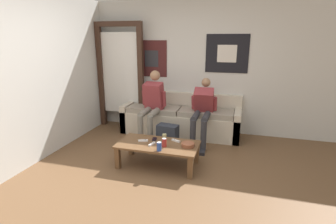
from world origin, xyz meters
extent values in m
plane|color=brown|center=(0.00, 0.00, 0.00)|extent=(18.00, 18.00, 0.00)
cube|color=silver|center=(0.00, 2.38, 1.27)|extent=(10.00, 0.05, 2.55)
cube|color=#471E1E|center=(-0.71, 2.34, 1.43)|extent=(0.64, 0.01, 0.72)
cube|color=#2D2D33|center=(-0.71, 2.33, 1.43)|extent=(0.29, 0.01, 0.32)
cube|color=black|center=(0.78, 2.34, 1.55)|extent=(0.79, 0.01, 0.71)
cube|color=silver|center=(0.78, 2.33, 1.55)|extent=(0.35, 0.01, 0.32)
cube|color=silver|center=(-1.86, 0.00, 1.27)|extent=(0.05, 10.00, 2.55)
cube|color=#382319|center=(-1.78, 2.15, 1.02)|extent=(0.10, 0.10, 2.05)
cube|color=#382319|center=(-0.88, 2.15, 1.02)|extent=(0.10, 0.10, 2.05)
cube|color=#382319|center=(-1.33, 2.15, 2.10)|extent=(1.00, 0.10, 0.10)
cube|color=silver|center=(-1.33, 2.17, 1.13)|extent=(0.82, 0.02, 1.64)
cube|color=beige|center=(-0.02, 2.29, 0.39)|extent=(2.29, 0.13, 0.78)
cube|color=beige|center=(-0.02, 1.96, 0.22)|extent=(2.29, 0.53, 0.43)
cube|color=beige|center=(-1.11, 1.96, 0.28)|extent=(0.12, 0.53, 0.55)
cube|color=beige|center=(1.06, 1.96, 0.28)|extent=(0.12, 0.53, 0.55)
cube|color=gray|center=(-0.54, 1.96, 0.48)|extent=(1.01, 0.49, 0.10)
cube|color=gray|center=(0.49, 1.96, 0.48)|extent=(1.01, 0.49, 0.10)
cube|color=brown|center=(-0.03, 0.63, 0.33)|extent=(1.19, 0.59, 0.03)
cube|color=brown|center=(-0.57, 0.87, 0.16)|extent=(0.07, 0.07, 0.32)
cube|color=brown|center=(0.51, 0.87, 0.16)|extent=(0.07, 0.07, 0.32)
cube|color=brown|center=(-0.57, 0.39, 0.16)|extent=(0.07, 0.07, 0.32)
cube|color=brown|center=(0.51, 0.39, 0.16)|extent=(0.07, 0.07, 0.32)
cylinder|color=gray|center=(-0.57, 1.53, 0.53)|extent=(0.11, 0.44, 0.11)
cylinder|color=gray|center=(-0.57, 1.31, 0.28)|extent=(0.10, 0.10, 0.51)
cube|color=#232328|center=(-0.57, 1.24, 0.03)|extent=(0.11, 0.25, 0.05)
cylinder|color=gray|center=(-0.39, 1.53, 0.53)|extent=(0.11, 0.44, 0.11)
cylinder|color=gray|center=(-0.39, 1.31, 0.28)|extent=(0.10, 0.10, 0.51)
cube|color=#232328|center=(-0.39, 1.24, 0.03)|extent=(0.11, 0.25, 0.05)
cube|color=maroon|center=(-0.48, 1.80, 0.78)|extent=(0.36, 0.34, 0.54)
sphere|color=#9E7556|center=(-0.48, 1.88, 1.16)|extent=(0.19, 0.19, 0.19)
cylinder|color=maroon|center=(-0.68, 1.80, 0.74)|extent=(0.08, 0.11, 0.28)
cylinder|color=maroon|center=(-0.29, 1.80, 0.74)|extent=(0.08, 0.11, 0.28)
cylinder|color=#2D2D33|center=(0.36, 1.53, 0.53)|extent=(0.11, 0.44, 0.11)
cylinder|color=#2D2D33|center=(0.36, 1.31, 0.28)|extent=(0.10, 0.10, 0.51)
cube|color=#232328|center=(0.36, 1.24, 0.03)|extent=(0.11, 0.25, 0.05)
cylinder|color=#2D2D33|center=(0.54, 1.53, 0.53)|extent=(0.11, 0.44, 0.11)
cylinder|color=#2D2D33|center=(0.54, 1.31, 0.28)|extent=(0.10, 0.10, 0.51)
cube|color=#232328|center=(0.54, 1.24, 0.03)|extent=(0.11, 0.25, 0.05)
cube|color=maroon|center=(0.45, 1.86, 0.74)|extent=(0.36, 0.43, 0.51)
sphere|color=#9E7556|center=(0.45, 2.03, 1.05)|extent=(0.17, 0.17, 0.17)
cylinder|color=maroon|center=(0.26, 1.88, 0.69)|extent=(0.08, 0.14, 0.27)
cylinder|color=maroon|center=(0.65, 1.88, 0.69)|extent=(0.08, 0.14, 0.27)
cube|color=#282D38|center=(-0.07, 1.31, 0.20)|extent=(0.38, 0.25, 0.41)
cube|color=#282D38|center=(-0.09, 1.22, 0.11)|extent=(0.25, 0.11, 0.18)
cylinder|color=brown|center=(0.42, 0.65, 0.37)|extent=(0.18, 0.18, 0.05)
torus|color=brown|center=(0.42, 0.65, 0.39)|extent=(0.19, 0.19, 0.02)
cylinder|color=tan|center=(0.03, 0.78, 0.40)|extent=(0.06, 0.06, 0.10)
cylinder|color=black|center=(0.03, 0.78, 0.45)|extent=(0.00, 0.00, 0.01)
cylinder|color=#28479E|center=(0.07, 0.40, 0.41)|extent=(0.07, 0.07, 0.12)
cylinder|color=silver|center=(0.07, 0.40, 0.47)|extent=(0.06, 0.06, 0.00)
cylinder|color=maroon|center=(0.10, 0.55, 0.41)|extent=(0.07, 0.07, 0.12)
cylinder|color=silver|center=(0.10, 0.55, 0.47)|extent=(0.06, 0.06, 0.00)
cube|color=white|center=(-0.09, 0.56, 0.36)|extent=(0.07, 0.15, 0.02)
cylinder|color=#333842|center=(-0.09, 0.60, 0.37)|extent=(0.01, 0.01, 0.00)
cube|color=white|center=(-0.27, 0.65, 0.36)|extent=(0.15, 0.09, 0.02)
cylinder|color=#333842|center=(-0.24, 0.66, 0.37)|extent=(0.01, 0.01, 0.00)
cube|color=white|center=(0.21, 0.78, 0.36)|extent=(0.15, 0.09, 0.02)
cylinder|color=#333842|center=(0.18, 0.79, 0.37)|extent=(0.01, 0.01, 0.00)
cube|color=black|center=(-0.13, 0.77, 0.35)|extent=(0.09, 0.15, 0.01)
cube|color=black|center=(-0.13, 0.77, 0.36)|extent=(0.08, 0.13, 0.00)
camera|label=1|loc=(1.10, -2.76, 1.85)|focal=28.00mm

